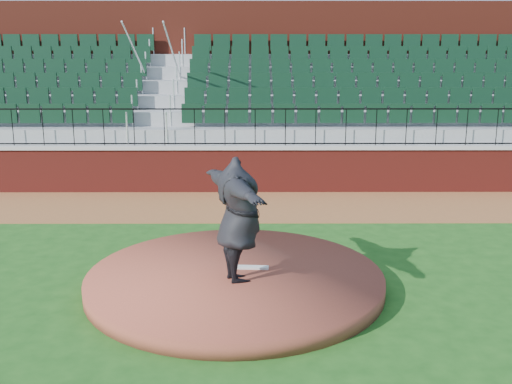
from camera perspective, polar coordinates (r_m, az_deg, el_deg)
The scene contains 10 objects.
ground at distance 10.17m, azimuth 0.04°, elevation -9.13°, with size 90.00×90.00×0.00m, color #1B4E16.
warning_track at distance 15.30m, azimuth -0.06°, elevation -1.29°, with size 34.00×3.20×0.01m, color brown.
field_wall at distance 16.72m, azimuth -0.08°, elevation 2.08°, with size 34.00×0.35×1.20m, color maroon.
wall_cap at distance 16.60m, azimuth -0.08°, elevation 4.28°, with size 34.00×0.45×0.10m, color #B7B7B7.
wall_railing at distance 16.52m, azimuth -0.08°, elevation 6.16°, with size 34.00×0.05×1.00m, color black, non-canonical shape.
seating_stands at distance 19.18m, azimuth -0.10°, elevation 8.69°, with size 34.00×5.10×4.60m, color gray, non-canonical shape.
concourse_wall at distance 21.94m, azimuth -0.12°, elevation 10.48°, with size 34.00×0.50×5.50m, color maroon.
pitchers_mound at distance 10.19m, azimuth -2.00°, elevation -8.34°, with size 4.96×4.96×0.25m, color brown.
pitching_rubber at distance 10.34m, azimuth -0.30°, elevation -7.17°, with size 0.54×0.13×0.04m, color silver.
pitcher at distance 9.52m, azimuth -1.70°, elevation -2.65°, with size 2.51×0.68×2.04m, color black.
Camera 1 is at (-0.05, -9.39, 3.92)m, focal length 42.14 mm.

